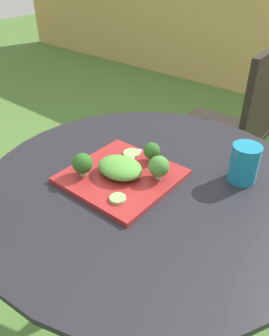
{
  "coord_description": "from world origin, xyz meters",
  "views": [
    {
      "loc": [
        0.45,
        -0.6,
        1.26
      ],
      "look_at": [
        -0.03,
        -0.02,
        0.75
      ],
      "focal_mm": 36.05,
      "sensor_mm": 36.0,
      "label": 1
    }
  ],
  "objects": [
    {
      "name": "broccoli_floret_2",
      "position": [
        -0.04,
        0.08,
        0.76
      ],
      "size": [
        0.05,
        0.05,
        0.06
      ],
      "color": "#99B770",
      "rests_on": "salad_plate"
    },
    {
      "name": "lettuce_mound",
      "position": [
        -0.07,
        -0.04,
        0.75
      ],
      "size": [
        0.13,
        0.1,
        0.04
      ],
      "primitive_type": "ellipsoid",
      "color": "#519338",
      "rests_on": "salad_plate"
    },
    {
      "name": "patio_table",
      "position": [
        0.0,
        0.0,
        0.46
      ],
      "size": [
        0.92,
        0.92,
        0.71
      ],
      "color": "black",
      "rests_on": "ground_plane"
    },
    {
      "name": "drinking_glass",
      "position": [
        0.19,
        0.17,
        0.76
      ],
      "size": [
        0.08,
        0.08,
        0.11
      ],
      "color": "teal",
      "rests_on": "patio_table"
    },
    {
      "name": "broccoli_floret_0",
      "position": [
        0.02,
        0.02,
        0.76
      ],
      "size": [
        0.06,
        0.06,
        0.07
      ],
      "color": "#99B770",
      "rests_on": "salad_plate"
    },
    {
      "name": "cucumber_slice_0",
      "position": [
        -0.11,
        0.07,
        0.73
      ],
      "size": [
        0.05,
        0.05,
        0.01
      ],
      "primitive_type": "cylinder",
      "color": "#8EB766",
      "rests_on": "salad_plate"
    },
    {
      "name": "broccoli_floret_1",
      "position": [
        -0.15,
        -0.1,
        0.76
      ],
      "size": [
        0.06,
        0.06,
        0.07
      ],
      "color": "#99B770",
      "rests_on": "salad_plate"
    },
    {
      "name": "salad_plate",
      "position": [
        -0.07,
        -0.03,
        0.72
      ],
      "size": [
        0.28,
        0.28,
        0.01
      ],
      "primitive_type": "cube",
      "color": "maroon",
      "rests_on": "patio_table"
    },
    {
      "name": "cucumber_slice_1",
      "position": [
        -0.0,
        -0.12,
        0.73
      ],
      "size": [
        0.04,
        0.04,
        0.01
      ],
      "primitive_type": "cylinder",
      "color": "#8EB766",
      "rests_on": "salad_plate"
    },
    {
      "name": "patio_chair",
      "position": [
        -0.12,
        0.86,
        0.53
      ],
      "size": [
        0.45,
        0.45,
        0.9
      ],
      "color": "black",
      "rests_on": "ground_plane"
    },
    {
      "name": "ground_plane",
      "position": [
        0.0,
        0.0,
        0.0
      ],
      "size": [
        12.0,
        12.0,
        0.0
      ],
      "primitive_type": "plane",
      "color": "#4C7533"
    },
    {
      "name": "fork",
      "position": [
        -0.09,
        0.01,
        0.73
      ],
      "size": [
        0.05,
        0.15,
        0.0
      ],
      "color": "silver",
      "rests_on": "salad_plate"
    }
  ]
}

